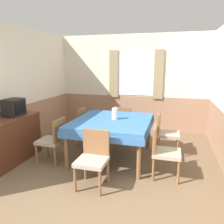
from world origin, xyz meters
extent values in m
cube|color=silver|center=(0.00, 4.23, 1.77)|extent=(4.42, 0.05, 1.65)
cube|color=#9E755B|center=(0.00, 4.23, 0.47)|extent=(4.42, 0.05, 0.95)
cube|color=white|center=(0.11, 4.20, 1.55)|extent=(1.07, 0.01, 1.13)
cube|color=#998460|center=(-0.50, 4.18, 1.55)|extent=(0.24, 0.03, 1.28)
cube|color=#998460|center=(0.71, 4.18, 1.55)|extent=(0.24, 0.03, 1.28)
cube|color=silver|center=(-2.03, 2.10, 1.77)|extent=(0.05, 4.61, 1.65)
cube|color=#9E755B|center=(-2.03, 2.10, 0.47)|extent=(0.05, 4.61, 0.95)
cube|color=#386BA8|center=(0.01, 2.20, 0.74)|extent=(1.44, 1.56, 0.06)
cube|color=#386BA8|center=(0.01, 2.20, 0.65)|extent=(1.47, 1.59, 0.12)
cylinder|color=brown|center=(-0.63, 1.50, 0.36)|extent=(0.07, 0.07, 0.71)
cylinder|color=brown|center=(0.64, 1.50, 0.36)|extent=(0.07, 0.07, 0.71)
cylinder|color=brown|center=(-0.63, 2.90, 0.36)|extent=(0.07, 0.07, 0.71)
cylinder|color=brown|center=(0.64, 2.90, 0.36)|extent=(0.07, 0.07, 0.71)
cylinder|color=brown|center=(0.20, 0.89, 0.19)|extent=(0.04, 0.04, 0.39)
cylinder|color=brown|center=(-0.18, 0.89, 0.19)|extent=(0.04, 0.04, 0.39)
cylinder|color=brown|center=(0.20, 1.27, 0.19)|extent=(0.04, 0.04, 0.39)
cylinder|color=brown|center=(-0.18, 1.27, 0.19)|extent=(0.04, 0.04, 0.39)
cube|color=tan|center=(0.01, 1.08, 0.42)|extent=(0.44, 0.44, 0.06)
cube|color=brown|center=(0.01, 1.28, 0.65)|extent=(0.42, 0.04, 0.40)
cylinder|color=brown|center=(1.25, 1.89, 0.19)|extent=(0.04, 0.04, 0.39)
cylinder|color=brown|center=(1.25, 1.51, 0.19)|extent=(0.04, 0.04, 0.39)
cylinder|color=brown|center=(0.87, 1.89, 0.19)|extent=(0.04, 0.04, 0.39)
cylinder|color=brown|center=(0.87, 1.51, 0.19)|extent=(0.04, 0.04, 0.39)
cube|color=tan|center=(1.06, 1.70, 0.42)|extent=(0.44, 0.44, 0.06)
cube|color=brown|center=(0.86, 1.70, 0.65)|extent=(0.04, 0.42, 0.40)
cylinder|color=brown|center=(-0.18, 3.51, 0.19)|extent=(0.04, 0.04, 0.39)
cylinder|color=brown|center=(0.20, 3.51, 0.19)|extent=(0.04, 0.04, 0.39)
cylinder|color=brown|center=(-0.18, 3.13, 0.19)|extent=(0.04, 0.04, 0.39)
cylinder|color=brown|center=(0.20, 3.13, 0.19)|extent=(0.04, 0.04, 0.39)
cube|color=tan|center=(0.01, 3.32, 0.42)|extent=(0.44, 0.44, 0.06)
cube|color=brown|center=(0.01, 3.12, 0.65)|extent=(0.42, 0.04, 0.40)
cylinder|color=brown|center=(-1.24, 1.51, 0.19)|extent=(0.04, 0.04, 0.39)
cylinder|color=brown|center=(-1.24, 1.89, 0.19)|extent=(0.04, 0.04, 0.39)
cylinder|color=brown|center=(-0.86, 1.51, 0.19)|extent=(0.04, 0.04, 0.39)
cylinder|color=brown|center=(-0.86, 1.89, 0.19)|extent=(0.04, 0.04, 0.39)
cube|color=tan|center=(-1.05, 1.70, 0.42)|extent=(0.44, 0.44, 0.06)
cube|color=brown|center=(-0.85, 1.70, 0.65)|extent=(0.04, 0.42, 0.40)
cylinder|color=brown|center=(-1.24, 2.52, 0.19)|extent=(0.04, 0.04, 0.39)
cylinder|color=brown|center=(-1.24, 2.90, 0.19)|extent=(0.04, 0.04, 0.39)
cylinder|color=brown|center=(-0.86, 2.52, 0.19)|extent=(0.04, 0.04, 0.39)
cylinder|color=brown|center=(-0.86, 2.90, 0.19)|extent=(0.04, 0.04, 0.39)
cube|color=tan|center=(-1.05, 2.71, 0.42)|extent=(0.44, 0.44, 0.06)
cube|color=brown|center=(-0.85, 2.71, 0.65)|extent=(0.04, 0.42, 0.40)
cylinder|color=brown|center=(1.25, 2.90, 0.19)|extent=(0.04, 0.04, 0.39)
cylinder|color=brown|center=(1.25, 2.52, 0.19)|extent=(0.04, 0.04, 0.39)
cylinder|color=brown|center=(0.87, 2.90, 0.19)|extent=(0.04, 0.04, 0.39)
cylinder|color=brown|center=(0.87, 2.52, 0.19)|extent=(0.04, 0.04, 0.39)
cube|color=tan|center=(1.06, 2.71, 0.42)|extent=(0.44, 0.44, 0.06)
cube|color=brown|center=(0.86, 2.71, 0.65)|extent=(0.04, 0.42, 0.40)
cube|color=#4C2819|center=(-1.77, 1.48, 0.43)|extent=(0.44, 1.30, 0.85)
cube|color=brown|center=(-1.77, 1.48, 0.85)|extent=(0.46, 1.32, 0.02)
cube|color=black|center=(-1.78, 1.68, 1.02)|extent=(0.28, 0.37, 0.33)
cube|color=black|center=(-1.64, 1.68, 1.02)|extent=(0.01, 0.30, 0.25)
cylinder|color=silver|center=(0.05, 2.25, 0.88)|extent=(0.11, 0.11, 0.22)
camera|label=1|loc=(1.10, -1.72, 1.82)|focal=35.00mm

